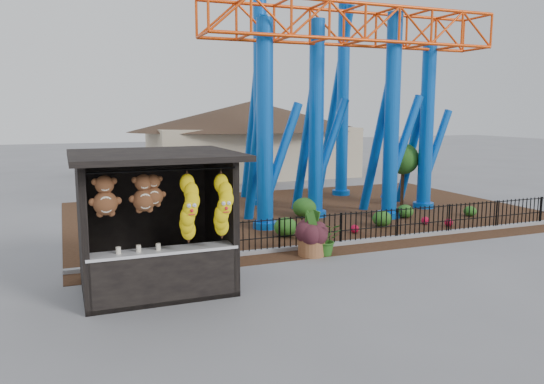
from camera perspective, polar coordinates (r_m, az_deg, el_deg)
name	(u,v)px	position (r m, az deg, el deg)	size (l,w,h in m)	color
ground	(297,287)	(12.36, 2.72, -10.19)	(120.00, 120.00, 0.00)	slate
mulch_bed	(306,213)	(21.02, 3.69, -2.25)	(18.00, 12.00, 0.02)	#331E11
curb	(375,240)	(16.73, 11.04, -5.08)	(18.00, 0.18, 0.12)	gray
prize_booth	(157,224)	(11.95, -12.31, -3.42)	(3.50, 3.40, 3.12)	black
picket_fence	(400,224)	(17.13, 13.63, -3.33)	(12.20, 0.06, 1.00)	black
roller_coaster	(331,47)	(21.48, 6.39, 15.19)	(11.00, 6.37, 10.82)	blue
terracotta_planter	(312,246)	(14.90, 4.27, -5.81)	(0.76, 0.76, 0.54)	#935B35
planter_foliage	(312,225)	(14.76, 4.30, -3.59)	(0.70, 0.70, 0.64)	#39161E
potted_plant	(326,239)	(14.91, 5.82, -5.06)	(0.83, 0.72, 0.93)	#1B5A1A
landscaping	(339,215)	(19.15, 7.26, -2.44)	(8.48, 3.95, 0.74)	#235318
pavilion	(252,126)	(32.52, -2.14, 7.07)	(15.00, 15.00, 4.80)	#BFAD8C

